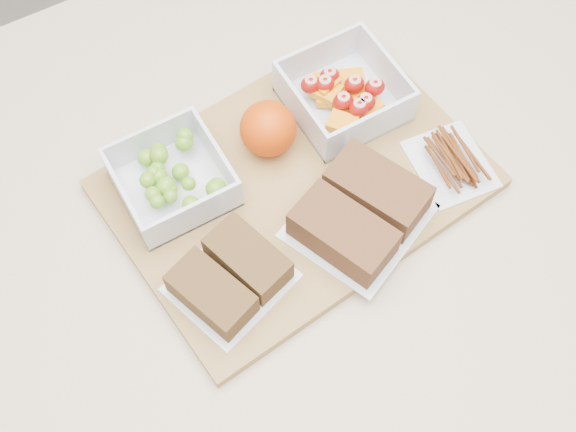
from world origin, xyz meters
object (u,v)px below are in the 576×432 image
Objects in this scene: cutting_board at (296,183)px; fruit_container at (343,95)px; grape_container at (173,177)px; orange at (268,129)px; pretzel_bag at (452,160)px; sandwich_bag_left at (230,276)px; sandwich_bag_center at (360,212)px.

fruit_container is (0.11, 0.07, 0.03)m from cutting_board.
grape_container is at bearing -179.30° from fruit_container.
orange is 0.60× the size of pretzel_bag.
grape_container is 0.14m from sandwich_bag_left.
fruit_container is 0.27m from sandwich_bag_left.
orange is (-0.11, -0.01, 0.01)m from fruit_container.
cutting_board is at bearing 31.37° from sandwich_bag_left.
pretzel_bag is (0.14, 0.01, -0.01)m from sandwich_bag_center.
orange is 0.19m from sandwich_bag_left.
cutting_board is at bearing 156.69° from pretzel_bag.
grape_container is at bearing 155.49° from pretzel_bag.
orange is 0.36× the size of sandwich_bag_center.
sandwich_bag_left is 0.16m from sandwich_bag_center.
sandwich_bag_center is (0.03, -0.08, 0.03)m from cutting_board.
sandwich_bag_left reaches higher than cutting_board.
orange is at bearing 105.05° from sandwich_bag_center.
sandwich_bag_center reaches higher than cutting_board.
orange reaches higher than grape_container.
orange reaches higher than pretzel_bag.
fruit_container reaches higher than cutting_board.
sandwich_bag_left is 1.30× the size of pretzel_bag.
fruit_container is at bearing 64.58° from sandwich_bag_center.
cutting_board is at bearing -26.09° from grape_container.
cutting_board is at bearing 112.73° from sandwich_bag_center.
sandwich_bag_center is at bearing -175.99° from pretzel_bag.
grape_container is 0.13m from orange.
cutting_board is 0.19m from pretzel_bag.
grape_container is at bearing 89.96° from sandwich_bag_left.
sandwich_bag_left is 0.30m from pretzel_bag.
sandwich_bag_left is at bearing -154.53° from cutting_board.
orange is (-0.00, 0.06, 0.04)m from cutting_board.
fruit_container reaches higher than grape_container.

